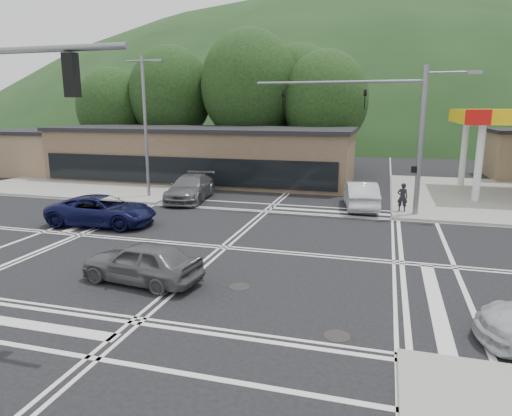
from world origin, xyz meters
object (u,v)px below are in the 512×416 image
(car_blue_west, at_px, (102,211))
(car_queue_a, at_px, (361,195))
(car_grey_center, at_px, (142,262))
(car_northbound, at_px, (190,188))
(car_queue_b, at_px, (319,180))
(pedestrian, at_px, (402,197))

(car_blue_west, height_order, car_queue_a, car_queue_a)
(car_queue_a, bearing_deg, car_blue_west, 22.57)
(car_blue_west, xyz_separation_m, car_grey_center, (5.89, -6.42, -0.03))
(car_queue_a, xyz_separation_m, car_northbound, (-10.68, -0.49, -0.01))
(car_grey_center, bearing_deg, car_northbound, -155.30)
(car_queue_b, xyz_separation_m, pedestrian, (5.58, -6.44, 0.22))
(car_northbound, distance_m, pedestrian, 13.00)
(car_queue_b, distance_m, pedestrian, 8.53)
(car_blue_west, xyz_separation_m, car_queue_b, (9.13, 13.24, -0.02))
(car_queue_a, distance_m, car_queue_b, 6.54)
(car_grey_center, height_order, car_northbound, car_northbound)
(car_northbound, bearing_deg, car_grey_center, -79.95)
(car_blue_west, bearing_deg, car_queue_a, -62.59)
(car_northbound, bearing_deg, car_blue_west, -110.72)
(car_grey_center, relative_size, car_queue_a, 0.86)
(car_blue_west, xyz_separation_m, car_queue_a, (12.39, 7.58, 0.06))
(car_queue_a, bearing_deg, car_queue_b, -68.97)
(car_northbound, height_order, pedestrian, pedestrian)
(car_blue_west, relative_size, pedestrian, 3.38)
(car_queue_b, xyz_separation_m, car_northbound, (-7.42, -6.16, 0.07))
(car_queue_a, height_order, car_queue_b, car_queue_a)
(car_blue_west, xyz_separation_m, pedestrian, (14.71, 6.80, 0.20))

